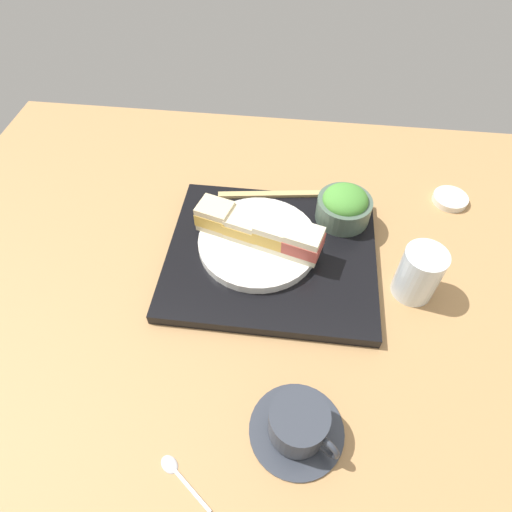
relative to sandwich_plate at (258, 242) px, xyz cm
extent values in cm
cube|color=tan|center=(-1.85, 4.42, -4.55)|extent=(140.00, 100.00, 3.00)
cube|color=black|center=(-2.69, 1.25, -1.96)|extent=(38.61, 33.23, 2.18)
cylinder|color=silver|center=(0.00, 0.00, 0.00)|extent=(22.35, 22.35, 1.74)
cube|color=#EFE5C1|center=(-8.30, 2.44, 1.59)|extent=(7.22, 6.44, 1.45)
cube|color=#B74C42|center=(-8.30, 2.44, 3.68)|extent=(7.65, 6.74, 2.73)
cube|color=#EFE5C1|center=(-8.30, 2.44, 5.77)|extent=(7.22, 6.44, 1.45)
cube|color=#EFE5C1|center=(-2.77, 0.81, 1.53)|extent=(7.22, 6.44, 1.32)
cube|color=gold|center=(-2.77, 0.81, 3.55)|extent=(7.25, 6.50, 2.71)
cube|color=#EFE5C1|center=(-2.77, 0.81, 5.56)|extent=(7.22, 6.44, 1.32)
cube|color=beige|center=(2.77, -0.81, 1.48)|extent=(7.22, 6.44, 1.21)
cube|color=gold|center=(2.77, -0.81, 3.20)|extent=(7.69, 6.72, 2.23)
cube|color=beige|center=(2.77, -0.81, 4.92)|extent=(7.22, 6.44, 1.21)
cube|color=beige|center=(8.30, -2.44, 1.52)|extent=(7.22, 6.44, 1.31)
cube|color=gold|center=(8.30, -2.44, 3.48)|extent=(7.42, 6.64, 2.60)
cube|color=beige|center=(8.30, -2.44, 5.43)|extent=(7.22, 6.44, 1.31)
cylinder|color=#4C6051|center=(-15.70, -9.08, 1.53)|extent=(10.58, 10.58, 4.79)
ellipsoid|color=#4C9338|center=(-15.70, -9.08, 3.92)|extent=(8.72, 8.72, 4.79)
cube|color=tan|center=(-0.93, -14.17, -0.52)|extent=(21.65, 3.77, 0.70)
cube|color=tan|center=(-1.03, -13.46, -0.52)|extent=(21.65, 3.77, 0.70)
cylinder|color=#333842|center=(-9.35, 32.39, -2.65)|extent=(13.68, 13.68, 0.80)
cylinder|color=#333842|center=(-9.35, 32.39, 0.67)|extent=(8.28, 8.28, 5.83)
cylinder|color=#382111|center=(-9.35, 32.39, 3.18)|extent=(7.62, 7.62, 0.40)
torus|color=#333842|center=(-13.22, 35.13, 0.67)|extent=(3.78, 3.00, 4.06)
cylinder|color=silver|center=(-28.27, 5.55, 2.02)|extent=(7.23, 7.23, 10.13)
cylinder|color=silver|center=(-38.90, -18.93, -2.36)|extent=(7.21, 7.21, 1.38)
cube|color=silver|center=(4.33, 41.44, -2.80)|extent=(6.96, 5.35, 0.50)
ellipsoid|color=silver|center=(7.66, 38.96, -2.65)|extent=(3.44, 3.28, 0.80)
camera|label=1|loc=(-5.87, 52.16, 60.47)|focal=30.01mm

